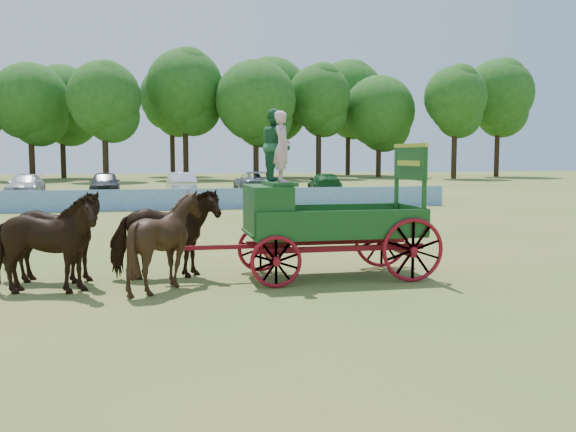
% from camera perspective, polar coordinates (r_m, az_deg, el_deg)
% --- Properties ---
extents(ground, '(160.00, 160.00, 0.00)m').
position_cam_1_polar(ground, '(14.72, 1.53, -5.27)').
color(ground, olive).
rests_on(ground, ground).
extents(horse_lead_left, '(2.51, 1.43, 2.00)m').
position_cam_1_polar(horse_lead_left, '(13.45, -21.05, -2.35)').
color(horse_lead_left, black).
rests_on(horse_lead_left, ground).
extents(horse_lead_right, '(2.56, 1.61, 2.00)m').
position_cam_1_polar(horse_lead_right, '(14.53, -20.38, -1.77)').
color(horse_lead_right, black).
rests_on(horse_lead_right, ground).
extents(horse_wheel_left, '(2.04, 1.87, 2.00)m').
position_cam_1_polar(horse_wheel_left, '(13.29, -10.76, -2.16)').
color(horse_wheel_left, black).
rests_on(horse_wheel_left, ground).
extents(horse_wheel_right, '(2.42, 1.20, 2.00)m').
position_cam_1_polar(horse_wheel_right, '(14.38, -10.87, -1.59)').
color(horse_wheel_right, black).
rests_on(horse_wheel_right, ground).
extents(farm_dray, '(6.00, 2.00, 3.76)m').
position_cam_1_polar(farm_dray, '(14.18, 1.15, 1.06)').
color(farm_dray, maroon).
rests_on(farm_dray, ground).
extents(sponsor_banner, '(26.00, 0.08, 1.05)m').
position_cam_1_polar(sponsor_banner, '(32.22, -7.81, 1.49)').
color(sponsor_banner, '#1F59A9').
rests_on(sponsor_banner, ground).
extents(parked_cars, '(36.87, 7.30, 1.63)m').
position_cam_1_polar(parked_cars, '(44.31, -16.77, 2.68)').
color(parked_cars, silver).
rests_on(parked_cars, ground).
extents(treeline, '(90.93, 23.81, 15.11)m').
position_cam_1_polar(treeline, '(74.59, -13.86, 10.32)').
color(treeline, '#382314').
rests_on(treeline, ground).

